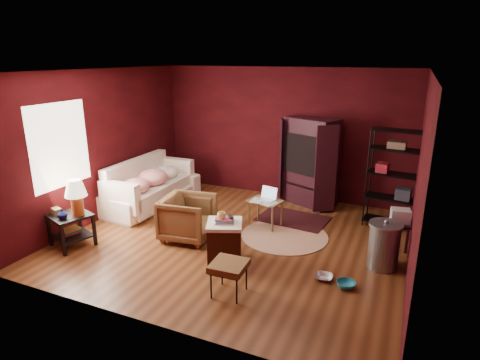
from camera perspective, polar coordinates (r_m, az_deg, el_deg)
The scene contains 18 objects.
room at distance 6.52m, azimuth -1.07°, elevation 2.91°, with size 5.54×5.04×2.84m.
sofa at distance 8.52m, azimuth -12.40°, elevation -0.75°, with size 2.26×0.66×0.88m, color white.
armchair at distance 6.90m, azimuth -7.42°, elevation -5.05°, with size 0.81×0.76×0.83m, color black.
pet_bowl_steel at distance 5.89m, azimuth 11.92°, elevation -12.59°, with size 0.25×0.06×0.25m, color silver.
pet_bowl_turquoise at distance 5.77m, azimuth 14.91°, elevation -13.41°, with size 0.26×0.08×0.26m, color teal.
vase at distance 6.93m, azimuth -23.95°, elevation -4.49°, with size 0.16×0.16×0.16m, color #0B0F39.
mug at distance 5.95m, azimuth -2.66°, elevation -4.93°, with size 0.12×0.10×0.12m, color #F2D576.
side_table at distance 7.02m, azimuth -22.62°, elevation -3.54°, with size 0.74×0.74×1.14m.
sofa_cushions at distance 8.52m, azimuth -12.89°, elevation -0.81°, with size 0.87×2.14×0.90m.
hamper at distance 6.15m, azimuth -2.20°, elevation -8.66°, with size 0.68×0.68×0.73m.
footstool at distance 5.33m, azimuth -1.59°, elevation -12.27°, with size 0.46×0.46×0.46m.
rug_round at distance 7.13m, azimuth 6.35°, elevation -7.85°, with size 1.75×1.75×0.01m.
rug_oriental at distance 7.82m, azimuth 7.52°, elevation -5.46°, with size 1.37×0.98×0.01m.
laptop_desk at distance 7.34m, azimuth 3.65°, elevation -3.29°, with size 0.65×0.54×0.72m.
tv_armoire at distance 8.44m, azimuth 9.86°, elevation 2.80°, with size 1.32×1.08×1.82m.
wire_shelving at distance 7.62m, azimuth 21.08°, elevation 0.66°, with size 0.92×0.48×1.81m.
small_stand at distance 6.62m, azimuth 21.77°, elevation -5.53°, with size 0.46×0.46×0.80m.
trash_can at distance 6.33m, azimuth 19.76°, elevation -8.72°, with size 0.63×0.63×0.76m.
Camera 1 is at (2.59, -5.75, 3.02)m, focal length 30.00 mm.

